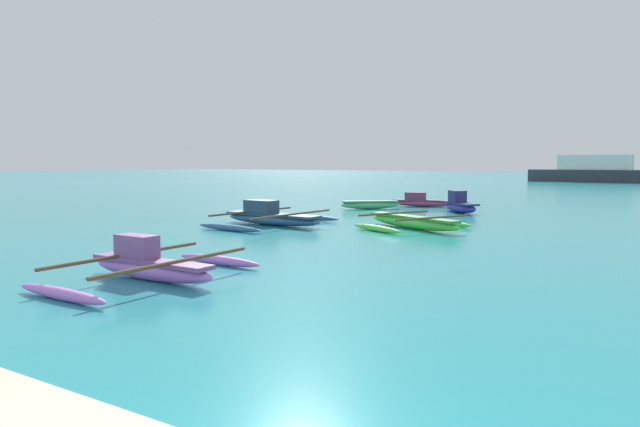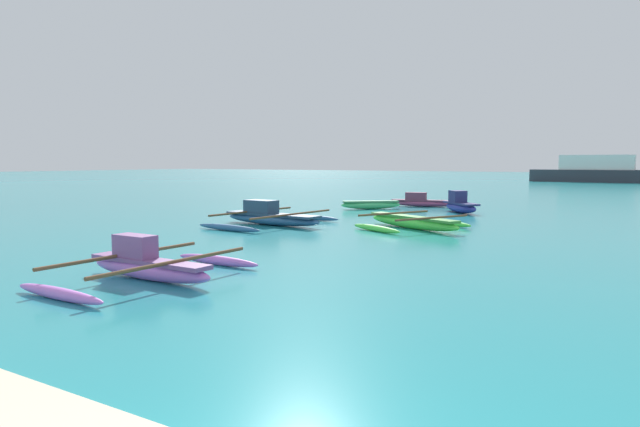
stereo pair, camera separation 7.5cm
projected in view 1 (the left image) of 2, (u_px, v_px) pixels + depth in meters
moored_boat_0 at (413, 222)px, 18.67m from camera, size 3.95×3.90×0.47m
moored_boat_1 at (423, 202)px, 27.77m from camera, size 3.56×1.16×0.69m
moored_boat_2 at (149, 266)px, 10.59m from camera, size 3.06×3.88×0.82m
moored_boat_3 at (460, 205)px, 24.50m from camera, size 2.22×2.26×0.93m
moored_boat_4 at (370, 204)px, 26.29m from camera, size 2.44×2.14×0.38m
moored_boat_5 at (271, 217)px, 19.74m from camera, size 4.14×4.57×0.85m
distant_ferry at (595, 171)px, 60.64m from camera, size 13.05×2.87×2.87m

